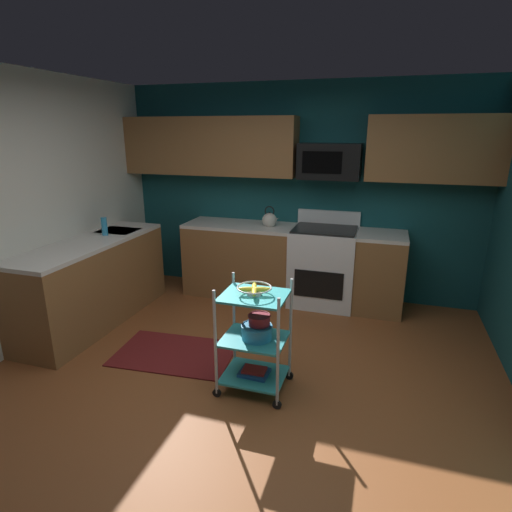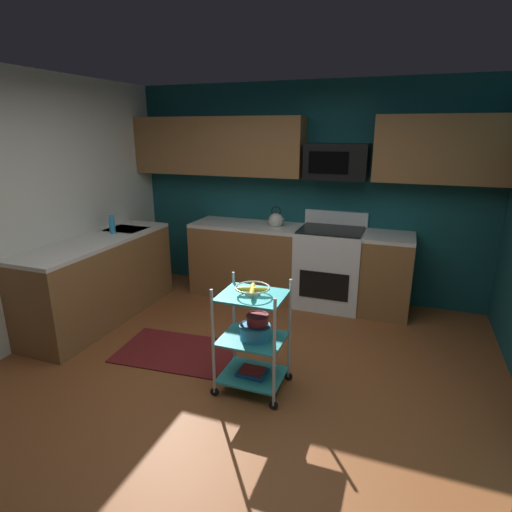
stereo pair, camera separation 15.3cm
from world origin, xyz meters
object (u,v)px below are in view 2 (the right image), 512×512
mixing_bowl_small (258,319)px  dish_soap_bottle (112,225)px  rolling_cart (253,338)px  kettle (276,220)px  mixing_bowl_large (255,331)px  fruit_bowl (252,289)px  book_stack (253,372)px  microwave (337,162)px  oven_range (329,266)px

mixing_bowl_small → dish_soap_bottle: bearing=155.9°
rolling_cart → kettle: kettle is taller
mixing_bowl_large → mixing_bowl_small: size_ratio=1.38×
fruit_bowl → book_stack: size_ratio=1.12×
fruit_bowl → rolling_cart: bearing=-135.0°
kettle → dish_soap_bottle: bearing=-148.6°
microwave → mixing_bowl_small: (-0.22, -2.03, -1.08)m
mixing_bowl_small → dish_soap_bottle: 2.32m
fruit_bowl → book_stack: 0.73m
fruit_bowl → book_stack: (0.00, 0.00, -0.73)m
mixing_bowl_small → book_stack: size_ratio=0.75×
fruit_bowl → dish_soap_bottle: (-2.05, 0.95, 0.14)m
oven_range → rolling_cart: (-0.25, -1.95, -0.03)m
mixing_bowl_large → dish_soap_bottle: bearing=155.3°
microwave → mixing_bowl_small: 2.31m
oven_range → mixing_bowl_small: size_ratio=6.04×
mixing_bowl_small → book_stack: bearing=-154.9°
oven_range → dish_soap_bottle: dish_soap_bottle is taller
mixing_bowl_small → dish_soap_bottle: size_ratio=0.91×
mixing_bowl_large → mixing_bowl_small: mixing_bowl_small is taller
oven_range → mixing_bowl_large: 1.96m
microwave → book_stack: microwave is taller
kettle → dish_soap_bottle: size_ratio=1.32×
microwave → kettle: size_ratio=2.65×
oven_range → book_stack: size_ratio=4.52×
fruit_bowl → mixing_bowl_large: 0.36m
book_stack → dish_soap_bottle: size_ratio=1.22×
mixing_bowl_large → dish_soap_bottle: 2.33m
oven_range → kettle: bearing=-179.7°
oven_range → mixing_bowl_small: (-0.22, -1.93, 0.14)m
microwave → rolling_cart: bearing=-97.0°
dish_soap_bottle → rolling_cart: bearing=-24.9°
book_stack → rolling_cart: bearing=-153.4°
microwave → dish_soap_bottle: 2.64m
mixing_bowl_small → mixing_bowl_large: bearing=-132.3°
mixing_bowl_large → book_stack: 0.37m
book_stack → kettle: 2.16m
rolling_cart → kettle: (-0.42, 1.94, 0.54)m
oven_range → book_stack: bearing=-97.4°
microwave → mixing_bowl_small: microwave is taller
fruit_bowl → mixing_bowl_small: (0.04, 0.02, -0.26)m
kettle → oven_range: bearing=0.3°
oven_range → fruit_bowl: oven_range is taller
microwave → mixing_bowl_large: (-0.23, -2.05, -1.18)m
microwave → fruit_bowl: bearing=-97.0°
kettle → mixing_bowl_small: bearing=-76.6°
mixing_bowl_small → kettle: (-0.46, 1.93, 0.38)m
rolling_cart → fruit_bowl: size_ratio=3.36×
mixing_bowl_large → book_stack: size_ratio=1.04×
kettle → dish_soap_bottle: kettle is taller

